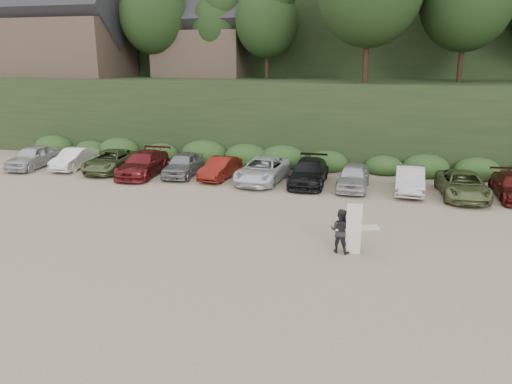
% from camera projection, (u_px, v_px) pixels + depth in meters
% --- Properties ---
extents(ground, '(120.00, 120.00, 0.00)m').
position_uv_depth(ground, '(266.00, 239.00, 22.21)').
color(ground, tan).
rests_on(ground, ground).
extents(hillside_backdrop, '(90.00, 41.50, 28.00)m').
position_uv_depth(hillside_backdrop, '(348.00, 23.00, 52.68)').
color(hillside_backdrop, black).
rests_on(hillside_backdrop, ground).
extents(parked_cars, '(39.64, 6.24, 1.62)m').
position_uv_depth(parked_cars, '(275.00, 171.00, 31.79)').
color(parked_cars, '#BBBBC1').
rests_on(parked_cars, ground).
extents(child_surfer, '(1.87, 1.06, 1.08)m').
position_uv_depth(child_surfer, '(356.00, 235.00, 20.66)').
color(child_surfer, navy).
rests_on(child_surfer, ground).
extents(adult_surfer, '(1.39, 0.92, 2.20)m').
position_uv_depth(adult_surfer, '(342.00, 231.00, 20.52)').
color(adult_surfer, black).
rests_on(adult_surfer, ground).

